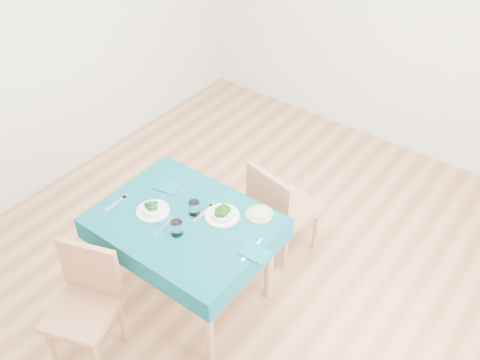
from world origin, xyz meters
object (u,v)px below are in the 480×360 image
Objects in this scene: table at (187,259)px; bowl_near at (152,208)px; side_plate at (259,214)px; bowl_far at (222,212)px; chair_near at (79,305)px; chair_far at (287,197)px.

table is 0.47m from bowl_near.
side_plate reaches higher than table.
table is 4.92× the size of bowl_far.
table is 0.49m from bowl_far.
chair_near is 5.48× the size of side_plate.
table is 0.63m from side_plate.
chair_near reaches higher than bowl_far.
side_plate is at bearing 34.74° from bowl_near.
table is 0.88m from chair_far.
table is 1.06× the size of chair_far.
bowl_near is at bearing -162.27° from table.
bowl_near reaches higher than side_plate.
chair_near reaches higher than table.
chair_far is at bearing 100.09° from side_plate.
bowl_far is (0.18, 0.17, 0.41)m from table.
side_plate is at bearing 110.63° from chair_far.
chair_far is at bearing 81.12° from bowl_far.
chair_near is 0.76m from bowl_near.
bowl_near is 0.46m from bowl_far.
chair_far is at bearing 60.65° from bowl_near.
chair_far reaches higher than side_plate.
bowl_near reaches higher than table.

